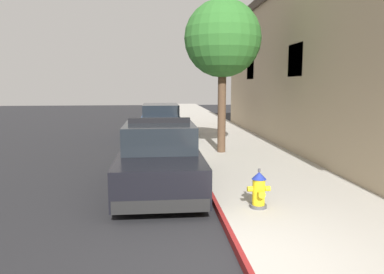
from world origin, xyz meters
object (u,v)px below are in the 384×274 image
at_px(street_tree, 223,40).
at_px(police_cruiser, 160,157).
at_px(parked_car_silver_ahead, 161,122).
at_px(fire_hydrant, 259,190).

bearing_deg(street_tree, police_cruiser, -120.73).
bearing_deg(parked_car_silver_ahead, fire_hydrant, -80.67).
distance_m(police_cruiser, street_tree, 5.33).
bearing_deg(fire_hydrant, parked_car_silver_ahead, 99.33).
relative_size(police_cruiser, fire_hydrant, 6.37).
bearing_deg(fire_hydrant, street_tree, 86.94).
distance_m(parked_car_silver_ahead, street_tree, 6.14).
relative_size(parked_car_silver_ahead, fire_hydrant, 6.37).
xyz_separation_m(fire_hydrant, street_tree, (0.31, 5.81, 3.48)).
distance_m(police_cruiser, parked_car_silver_ahead, 8.44).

